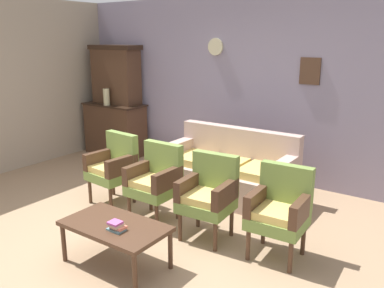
{
  "coord_description": "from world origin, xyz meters",
  "views": [
    {
      "loc": [
        2.73,
        -2.82,
        2.1
      ],
      "look_at": [
        0.06,
        1.0,
        0.85
      ],
      "focal_mm": 37.52,
      "sensor_mm": 36.0,
      "label": 1
    }
  ],
  "objects": [
    {
      "name": "armchair_by_doorway",
      "position": [
        1.38,
        0.59,
        0.5
      ],
      "size": [
        0.54,
        0.51,
        0.9
      ],
      "color": "olive",
      "rests_on": "ground"
    },
    {
      "name": "armchair_row_middle",
      "position": [
        -0.14,
        0.55,
        0.5
      ],
      "size": [
        0.52,
        0.49,
        0.9
      ],
      "color": "olive",
      "rests_on": "ground"
    },
    {
      "name": "armchair_near_cabinet",
      "position": [
        0.61,
        0.53,
        0.5
      ],
      "size": [
        0.55,
        0.53,
        0.9
      ],
      "color": "olive",
      "rests_on": "ground"
    },
    {
      "name": "coffee_table",
      "position": [
        0.2,
        -0.45,
        0.38
      ],
      "size": [
        1.0,
        0.56,
        0.42
      ],
      "color": "#472D1E",
      "rests_on": "ground"
    },
    {
      "name": "ground_plane",
      "position": [
        0.0,
        0.0,
        0.0
      ],
      "size": [
        7.68,
        7.68,
        0.0
      ],
      "primitive_type": "plane",
      "color": "#997A5B"
    },
    {
      "name": "wall_back_with_decor",
      "position": [
        0.0,
        2.63,
        1.35
      ],
      "size": [
        6.4,
        0.09,
        2.7
      ],
      "color": "gray",
      "rests_on": "ground"
    },
    {
      "name": "vase_on_cabinet",
      "position": [
        -2.52,
        2.07,
        1.08
      ],
      "size": [
        0.11,
        0.11,
        0.29
      ],
      "primitive_type": "cylinder",
      "color": "#C0B789",
      "rests_on": "side_cabinet"
    },
    {
      "name": "floral_couch",
      "position": [
        0.21,
        1.64,
        0.33
      ],
      "size": [
        1.76,
        0.81,
        0.9
      ],
      "color": "tan",
      "rests_on": "ground"
    },
    {
      "name": "armchair_near_couch_end",
      "position": [
        -0.9,
        0.62,
        0.5
      ],
      "size": [
        0.56,
        0.54,
        0.9
      ],
      "color": "olive",
      "rests_on": "ground"
    },
    {
      "name": "side_cabinet",
      "position": [
        -2.53,
        2.25,
        0.47
      ],
      "size": [
        1.16,
        0.55,
        0.93
      ],
      "color": "#472D1E",
      "rests_on": "ground"
    },
    {
      "name": "book_stack_on_table",
      "position": [
        0.3,
        -0.53,
        0.46
      ],
      "size": [
        0.16,
        0.12,
        0.09
      ],
      "color": "slate",
      "rests_on": "coffee_table"
    },
    {
      "name": "cabinet_upper_hutch",
      "position": [
        -2.53,
        2.33,
        1.45
      ],
      "size": [
        0.99,
        0.38,
        1.03
      ],
      "color": "#472D1E",
      "rests_on": "side_cabinet"
    }
  ]
}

